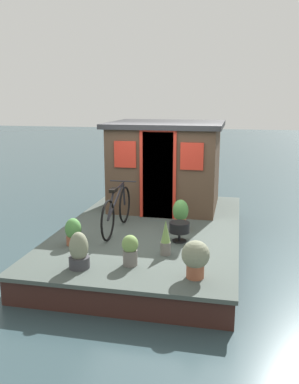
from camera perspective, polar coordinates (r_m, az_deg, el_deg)
ground_plane at (r=7.89m, az=0.31°, el=-7.73°), size 60.00×60.00×0.00m
houseboat_deck at (r=7.82m, az=0.31°, el=-6.23°), size 5.26×3.19×0.43m
houseboat_cabin at (r=8.99m, az=2.30°, el=3.81°), size 2.07×2.38×1.83m
bicycle at (r=7.41m, az=-4.52°, el=-2.47°), size 1.75×0.50×0.83m
potted_plant_sage at (r=6.86m, az=-10.42°, el=-5.38°), size 0.26×0.26×0.44m
potted_plant_ivy at (r=5.57m, az=6.34°, el=-8.90°), size 0.38×0.38×0.51m
potted_plant_lavender at (r=6.33m, az=2.23°, el=-6.38°), size 0.16×0.16×0.55m
potted_plant_succulent at (r=7.45m, az=4.28°, el=-3.00°), size 0.28×0.28×0.57m
potted_plant_basil at (r=5.94m, az=-9.66°, el=-8.08°), size 0.29×0.29×0.53m
potted_plant_geranium at (r=5.96m, az=-2.68°, el=-7.89°), size 0.24×0.24×0.45m
charcoal_grill at (r=6.91m, az=4.13°, el=-4.97°), size 0.34×0.34×0.33m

